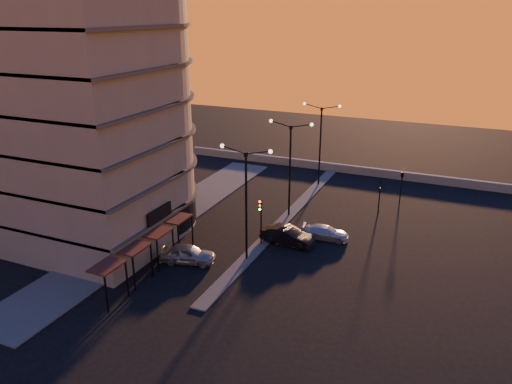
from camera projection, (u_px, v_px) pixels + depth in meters
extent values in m
plane|color=black|center=(247.00, 259.00, 40.71)|extent=(120.00, 120.00, 0.00)
cube|color=#4A4A47|center=(165.00, 220.00, 48.08)|extent=(5.00, 40.00, 0.12)
cube|color=#4A4A47|center=(289.00, 215.00, 49.29)|extent=(1.20, 36.00, 0.12)
cube|color=slate|center=(348.00, 169.00, 62.15)|extent=(44.00, 0.50, 1.00)
cylinder|color=slate|center=(109.00, 91.00, 43.39)|extent=(14.00, 14.00, 25.00)
cube|color=slate|center=(68.00, 100.00, 39.09)|extent=(14.00, 10.00, 25.00)
cylinder|color=black|center=(121.00, 207.00, 47.15)|extent=(14.16, 14.16, 2.40)
cube|color=black|center=(160.00, 215.00, 40.31)|extent=(0.15, 3.20, 1.20)
cylinder|color=black|center=(246.00, 208.00, 39.16)|extent=(0.18, 0.18, 9.00)
cube|color=black|center=(246.00, 154.00, 37.64)|extent=(0.25, 0.25, 0.35)
sphere|color=#FFE5B2|center=(222.00, 146.00, 38.24)|extent=(0.32, 0.32, 0.32)
sphere|color=#FFE5B2|center=(270.00, 152.00, 36.74)|extent=(0.32, 0.32, 0.32)
cylinder|color=black|center=(290.00, 173.00, 47.76)|extent=(0.18, 0.18, 9.00)
cube|color=black|center=(291.00, 127.00, 46.25)|extent=(0.25, 0.25, 0.35)
sphere|color=#FFE5B2|center=(271.00, 121.00, 46.84)|extent=(0.32, 0.32, 0.32)
sphere|color=#FFE5B2|center=(312.00, 125.00, 45.34)|extent=(0.32, 0.32, 0.32)
cylinder|color=black|center=(320.00, 148.00, 56.36)|extent=(0.18, 0.18, 9.00)
cube|color=black|center=(322.00, 109.00, 54.85)|extent=(0.25, 0.25, 0.35)
sphere|color=#FFE5B2|center=(305.00, 104.00, 55.45)|extent=(0.32, 0.32, 0.32)
sphere|color=#FFE5B2|center=(340.00, 106.00, 53.94)|extent=(0.32, 0.32, 0.32)
cylinder|color=black|center=(261.00, 228.00, 42.74)|extent=(0.12, 0.12, 3.20)
cube|color=black|center=(260.00, 205.00, 41.84)|extent=(0.28, 0.16, 1.00)
sphere|color=#FF0C05|center=(260.00, 202.00, 41.64)|extent=(0.20, 0.20, 0.20)
sphere|color=orange|center=(260.00, 206.00, 41.76)|extent=(0.20, 0.20, 0.20)
sphere|color=#0CFF26|center=(260.00, 209.00, 41.88)|extent=(0.20, 0.20, 0.20)
cylinder|color=black|center=(379.00, 201.00, 49.26)|extent=(0.12, 0.12, 2.80)
imported|color=black|center=(381.00, 184.00, 48.64)|extent=(0.13, 0.16, 0.80)
cylinder|color=black|center=(401.00, 190.00, 52.13)|extent=(0.12, 0.12, 2.80)
imported|color=black|center=(402.00, 174.00, 51.51)|extent=(0.42, 1.99, 0.80)
imported|color=#979A9E|center=(188.00, 254.00, 40.00)|extent=(4.72, 2.81, 1.51)
imported|color=black|center=(287.00, 236.00, 43.20)|extent=(4.79, 1.99, 1.54)
imported|color=silver|center=(325.00, 233.00, 44.17)|extent=(4.36, 2.23, 1.21)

